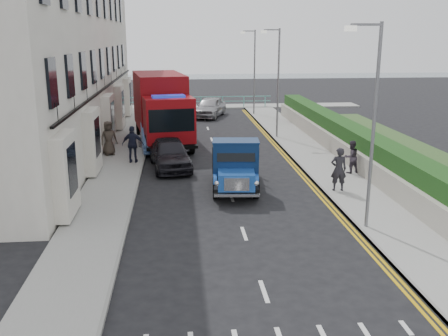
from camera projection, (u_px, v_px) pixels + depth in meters
ground at (237, 214)px, 19.00m from camera, size 120.00×120.00×0.00m
pavement_west at (123, 159)px, 27.17m from camera, size 2.40×38.00×0.12m
pavement_east at (311, 155)px, 28.12m from camera, size 2.60×38.00×0.12m
promenade at (201, 107)px, 46.88m from camera, size 30.00×2.50×0.12m
sea_plane at (191, 79)px, 76.71m from camera, size 120.00×120.00×0.00m
terrace_west at (49, 25)px, 28.80m from camera, size 6.31×30.20×14.25m
garden_east at (345, 139)px, 28.07m from camera, size 1.45×28.00×1.75m
seafront_railing at (201, 102)px, 45.97m from camera, size 13.00×0.08×1.11m
lamp_near at (371, 116)px, 16.42m from camera, size 1.23×0.18×7.00m
lamp_mid at (276, 77)px, 31.81m from camera, size 1.23×0.18×7.00m
lamp_far at (253, 67)px, 41.43m from camera, size 1.23×0.18×7.00m
bedford_lorry at (235, 169)px, 21.29m from camera, size 2.32×4.99×2.29m
red_lorry at (161, 107)px, 30.78m from camera, size 3.98×8.48×4.27m
parked_car_front at (170, 153)px, 25.27m from camera, size 2.42×4.76×1.55m
parked_car_mid at (156, 136)px, 29.53m from camera, size 2.23×4.98×1.59m
parked_car_rear at (155, 131)px, 31.60m from camera, size 1.95×4.77×1.38m
seafront_car_left at (168, 112)px, 39.07m from camera, size 4.32×5.97×1.51m
seafront_car_right at (210, 107)px, 41.29m from camera, size 3.39×5.13×1.62m
pedestrian_east_near at (339, 169)px, 21.20m from camera, size 0.71×0.49×1.88m
pedestrian_east_far at (351, 157)px, 23.97m from camera, size 0.92×0.81×1.59m
pedestrian_west_near at (133, 144)px, 25.92m from camera, size 1.16×0.56×1.92m
pedestrian_west_far at (109, 138)px, 27.54m from camera, size 1.09×0.93×1.90m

